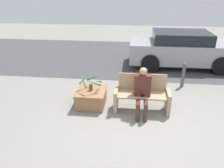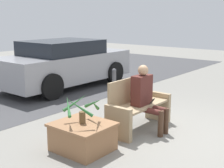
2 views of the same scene
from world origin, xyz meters
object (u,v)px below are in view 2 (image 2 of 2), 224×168
(bench, at_px, (137,107))
(planter_box, at_px, (83,136))
(bollard_post, at_px, (114,84))
(parked_car, at_px, (65,63))
(potted_plant, at_px, (82,108))
(person_seated, at_px, (146,95))

(bench, relative_size, planter_box, 1.61)
(bollard_post, bearing_deg, parked_car, 82.36)
(bench, bearing_deg, bollard_post, 50.29)
(bench, xyz_separation_m, planter_box, (-1.40, 0.11, -0.19))
(bollard_post, bearing_deg, potted_plant, -150.85)
(person_seated, relative_size, parked_car, 0.29)
(person_seated, distance_m, bollard_post, 2.33)
(bollard_post, bearing_deg, bench, -129.71)
(potted_plant, relative_size, bollard_post, 0.78)
(bench, bearing_deg, potted_plant, 175.29)
(parked_car, bearing_deg, potted_plant, -129.53)
(bench, height_order, potted_plant, bench)
(bench, height_order, person_seated, person_seated)
(bollard_post, bearing_deg, person_seated, -126.72)
(person_seated, height_order, potted_plant, person_seated)
(person_seated, relative_size, potted_plant, 1.93)
(planter_box, height_order, parked_car, parked_car)
(potted_plant, xyz_separation_m, parked_car, (3.06, 3.70, 0.01))
(bench, distance_m, bollard_post, 2.16)
(bench, xyz_separation_m, person_seated, (-0.01, -0.20, 0.26))
(bench, xyz_separation_m, parked_car, (1.67, 3.82, 0.29))
(planter_box, xyz_separation_m, potted_plant, (0.01, 0.00, 0.47))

